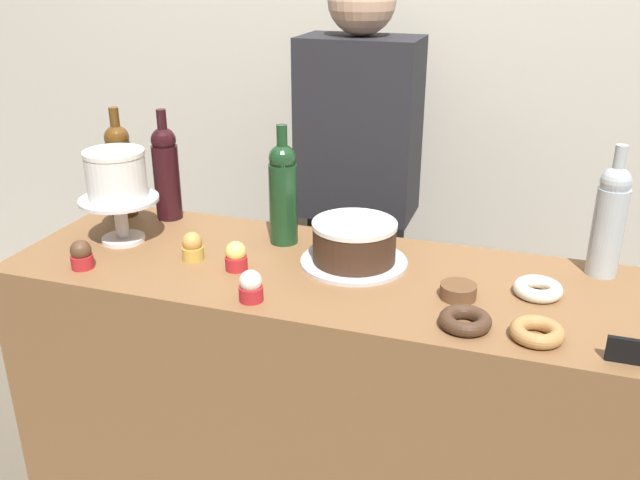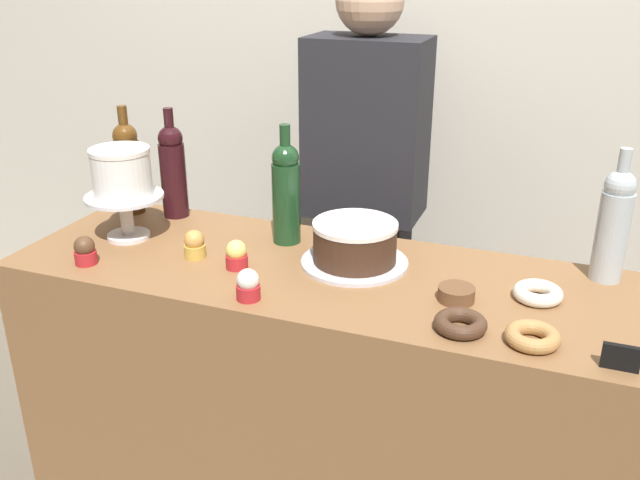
# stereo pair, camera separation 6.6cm
# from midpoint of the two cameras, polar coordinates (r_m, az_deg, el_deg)

# --- Properties ---
(back_wall) EXTENTS (6.00, 0.05, 2.60)m
(back_wall) POSITION_cam_midpoint_polar(r_m,az_deg,el_deg) (2.40, 5.76, 14.74)
(back_wall) COLOR beige
(back_wall) RESTS_ON ground_plane
(display_counter) EXTENTS (1.59, 0.54, 0.89)m
(display_counter) POSITION_cam_midpoint_polar(r_m,az_deg,el_deg) (1.96, -1.00, -14.39)
(display_counter) COLOR brown
(display_counter) RESTS_ON ground_plane
(cake_stand_pedestal) EXTENTS (0.21, 0.21, 0.13)m
(cake_stand_pedestal) POSITION_cam_midpoint_polar(r_m,az_deg,el_deg) (1.95, -17.13, 2.24)
(cake_stand_pedestal) COLOR silver
(cake_stand_pedestal) RESTS_ON display_counter
(white_layer_cake) EXTENTS (0.16, 0.16, 0.13)m
(white_layer_cake) POSITION_cam_midpoint_polar(r_m,az_deg,el_deg) (1.92, -17.49, 5.19)
(white_layer_cake) COLOR white
(white_layer_cake) RESTS_ON cake_stand_pedestal
(silver_serving_platter) EXTENTS (0.27, 0.27, 0.01)m
(silver_serving_platter) POSITION_cam_midpoint_polar(r_m,az_deg,el_deg) (1.76, 1.73, -1.81)
(silver_serving_platter) COLOR silver
(silver_serving_platter) RESTS_ON display_counter
(chocolate_round_cake) EXTENTS (0.21, 0.21, 0.10)m
(chocolate_round_cake) POSITION_cam_midpoint_polar(r_m,az_deg,el_deg) (1.73, 1.76, -0.11)
(chocolate_round_cake) COLOR #3D2619
(chocolate_round_cake) RESTS_ON silver_serving_platter
(wine_bottle_clear) EXTENTS (0.08, 0.08, 0.33)m
(wine_bottle_clear) POSITION_cam_midpoint_polar(r_m,az_deg,el_deg) (1.78, 21.85, 1.64)
(wine_bottle_clear) COLOR #B2BCC1
(wine_bottle_clear) RESTS_ON display_counter
(wine_bottle_dark_red) EXTENTS (0.08, 0.08, 0.33)m
(wine_bottle_dark_red) POSITION_cam_midpoint_polar(r_m,az_deg,el_deg) (2.07, -13.51, 5.55)
(wine_bottle_dark_red) COLOR black
(wine_bottle_dark_red) RESTS_ON display_counter
(wine_bottle_green) EXTENTS (0.08, 0.08, 0.33)m
(wine_bottle_green) POSITION_cam_midpoint_polar(r_m,az_deg,el_deg) (1.84, -4.11, 3.99)
(wine_bottle_green) COLOR #193D1E
(wine_bottle_green) RESTS_ON display_counter
(wine_bottle_amber) EXTENTS (0.08, 0.08, 0.33)m
(wine_bottle_amber) POSITION_cam_midpoint_polar(r_m,az_deg,el_deg) (2.13, -17.06, 5.67)
(wine_bottle_amber) COLOR #5B3814
(wine_bottle_amber) RESTS_ON display_counter
(cupcake_lemon) EXTENTS (0.06, 0.06, 0.07)m
(cupcake_lemon) POSITION_cam_midpoint_polar(r_m,az_deg,el_deg) (1.73, -8.06, -1.37)
(cupcake_lemon) COLOR red
(cupcake_lemon) RESTS_ON display_counter
(cupcake_chocolate) EXTENTS (0.06, 0.06, 0.07)m
(cupcake_chocolate) POSITION_cam_midpoint_polar(r_m,az_deg,el_deg) (1.83, -20.12, -1.19)
(cupcake_chocolate) COLOR red
(cupcake_chocolate) RESTS_ON display_counter
(cupcake_caramel) EXTENTS (0.06, 0.06, 0.07)m
(cupcake_caramel) POSITION_cam_midpoint_polar(r_m,az_deg,el_deg) (1.80, -11.54, -0.56)
(cupcake_caramel) COLOR gold
(cupcake_caramel) RESTS_ON display_counter
(cupcake_vanilla) EXTENTS (0.06, 0.06, 0.07)m
(cupcake_vanilla) POSITION_cam_midpoint_polar(r_m,az_deg,el_deg) (1.57, -6.95, -3.85)
(cupcake_vanilla) COLOR red
(cupcake_vanilla) RESTS_ON display_counter
(donut_sugar) EXTENTS (0.11, 0.11, 0.03)m
(donut_sugar) POSITION_cam_midpoint_polar(r_m,az_deg,el_deg) (1.66, 16.49, -3.91)
(donut_sugar) COLOR silver
(donut_sugar) RESTS_ON display_counter
(donut_chocolate) EXTENTS (0.11, 0.11, 0.03)m
(donut_chocolate) POSITION_cam_midpoint_polar(r_m,az_deg,el_deg) (1.49, 10.66, -6.57)
(donut_chocolate) COLOR #472D1E
(donut_chocolate) RESTS_ON display_counter
(donut_maple) EXTENTS (0.11, 0.11, 0.03)m
(donut_maple) POSITION_cam_midpoint_polar(r_m,az_deg,el_deg) (1.48, 16.28, -7.33)
(donut_maple) COLOR #B27F47
(donut_maple) RESTS_ON display_counter
(cookie_stack) EXTENTS (0.08, 0.08, 0.03)m
(cookie_stack) POSITION_cam_midpoint_polar(r_m,az_deg,el_deg) (1.61, 10.20, -4.20)
(cookie_stack) COLOR brown
(cookie_stack) RESTS_ON display_counter
(price_sign_chalkboard) EXTENTS (0.07, 0.01, 0.05)m
(price_sign_chalkboard) POSITION_cam_midpoint_polar(r_m,az_deg,el_deg) (1.45, 22.74, -8.45)
(price_sign_chalkboard) COLOR black
(price_sign_chalkboard) RESTS_ON display_counter
(barista_figure) EXTENTS (0.36, 0.22, 1.60)m
(barista_figure) POSITION_cam_midpoint_polar(r_m,az_deg,el_deg) (2.24, 2.24, 2.08)
(barista_figure) COLOR black
(barista_figure) RESTS_ON ground_plane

